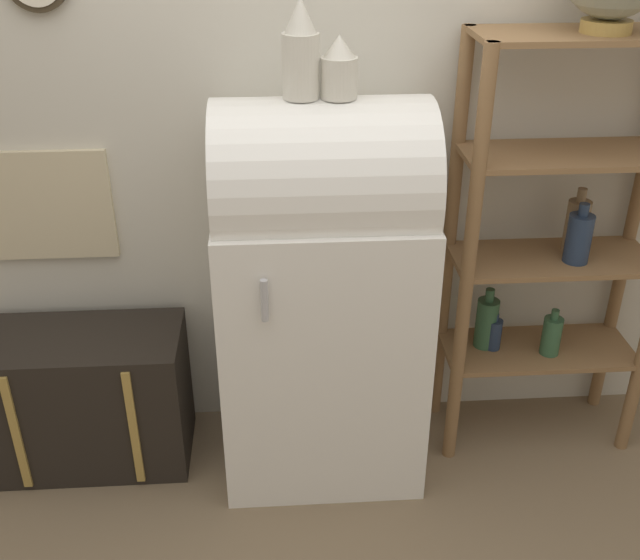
# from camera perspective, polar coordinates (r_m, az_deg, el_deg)

# --- Properties ---
(ground_plane) EXTENTS (12.00, 12.00, 0.00)m
(ground_plane) POSITION_cam_1_polar(r_m,az_deg,el_deg) (2.88, 0.49, -16.44)
(ground_plane) COLOR #7A664C
(wall_back) EXTENTS (7.00, 0.09, 2.70)m
(wall_back) POSITION_cam_1_polar(r_m,az_deg,el_deg) (2.70, -0.45, 13.78)
(wall_back) COLOR beige
(wall_back) RESTS_ON ground_plane
(refrigerator) EXTENTS (0.72, 0.60, 1.42)m
(refrigerator) POSITION_cam_1_polar(r_m,az_deg,el_deg) (2.65, 0.13, -0.98)
(refrigerator) COLOR white
(refrigerator) RESTS_ON ground_plane
(suitcase_trunk) EXTENTS (0.76, 0.40, 0.55)m
(suitcase_trunk) POSITION_cam_1_polar(r_m,az_deg,el_deg) (3.03, -17.37, -8.57)
(suitcase_trunk) COLOR black
(suitcase_trunk) RESTS_ON ground_plane
(shelf_unit) EXTENTS (0.76, 0.33, 1.60)m
(shelf_unit) POSITION_cam_1_polar(r_m,az_deg,el_deg) (2.85, 17.43, 3.03)
(shelf_unit) COLOR olive
(shelf_unit) RESTS_ON ground_plane
(vase_left) EXTENTS (0.11, 0.11, 0.30)m
(vase_left) POSITION_cam_1_polar(r_m,az_deg,el_deg) (2.36, -1.48, 16.97)
(vase_left) COLOR beige
(vase_left) RESTS_ON refrigerator
(vase_center) EXTENTS (0.11, 0.11, 0.19)m
(vase_center) POSITION_cam_1_polar(r_m,az_deg,el_deg) (2.37, 1.46, 15.78)
(vase_center) COLOR beige
(vase_center) RESTS_ON refrigerator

